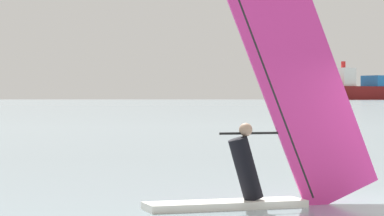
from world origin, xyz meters
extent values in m
cube|color=white|center=(-3.29, -1.85, 0.06)|extent=(2.31, 2.36, 0.12)
cylinder|color=black|center=(-2.79, -1.33, 2.13)|extent=(1.22, 1.27, 4.04)
cube|color=#D8338C|center=(-2.35, -0.88, 1.97)|extent=(1.98, 2.05, 4.22)
cylinder|color=black|center=(-2.88, -1.42, 1.21)|extent=(1.00, 1.03, 0.04)
cylinder|color=black|center=(-3.05, -1.60, 0.63)|extent=(0.64, 0.65, 1.07)
sphere|color=tan|center=(-3.05, -1.60, 1.26)|extent=(0.22, 0.22, 0.22)
cube|color=silver|center=(-262.73, 781.33, 20.80)|extent=(22.65, 21.85, 16.78)
cylinder|color=red|center=(-262.73, 781.33, 32.18)|extent=(4.00, 4.00, 6.00)
cube|color=#1E66AD|center=(-243.96, 821.92, 17.61)|extent=(27.56, 26.88, 10.40)
camera|label=1|loc=(3.04, -14.92, 1.78)|focal=84.65mm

